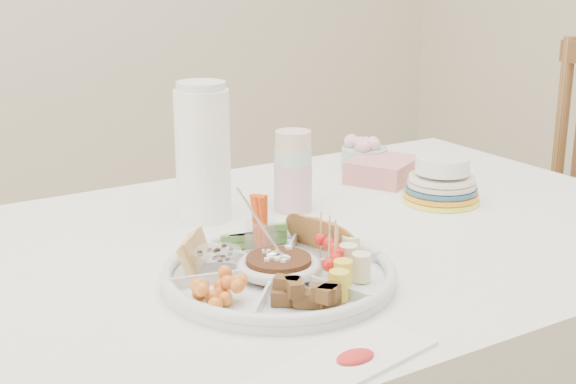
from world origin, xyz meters
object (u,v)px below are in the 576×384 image
party_tray (279,271)px  thermos (203,150)px  chair (552,244)px  plate_stack (442,178)px

party_tray → thermos: (0.05, 0.37, 0.12)m
chair → plate_stack: size_ratio=6.32×
plate_stack → chair: bearing=11.4°
chair → party_tray: chair is taller
chair → thermos: bearing=-179.1°
chair → party_tray: (-1.04, -0.30, 0.25)m
chair → thermos: (-0.99, 0.07, 0.37)m
thermos → plate_stack: thermos is taller
thermos → party_tray: bearing=-97.1°
plate_stack → party_tray: bearing=-159.8°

